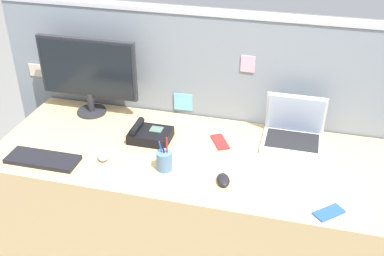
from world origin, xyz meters
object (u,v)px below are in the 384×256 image
computer_mouse_left_hand (104,155)px  cell_phone_red_case (220,142)px  pen_cup (164,161)px  cell_phone_blue_case (329,213)px  desktop_monitor (88,71)px  desk_phone (149,134)px  computer_mouse_right_hand (223,180)px  laptop (293,131)px  keyboard_main (43,159)px

computer_mouse_left_hand → cell_phone_red_case: computer_mouse_left_hand is taller
pen_cup → cell_phone_blue_case: bearing=-9.8°
desktop_monitor → computer_mouse_left_hand: desktop_monitor is taller
cell_phone_blue_case → desktop_monitor: bearing=-156.1°
desktop_monitor → cell_phone_blue_case: desktop_monitor is taller
desk_phone → cell_phone_red_case: 0.38m
cell_phone_red_case → computer_mouse_right_hand: bearing=-105.3°
computer_mouse_left_hand → cell_phone_blue_case: bearing=-22.7°
laptop → computer_mouse_left_hand: laptop is taller
keyboard_main → computer_mouse_right_hand: bearing=2.9°
computer_mouse_left_hand → cell_phone_blue_case: size_ratio=0.74×
laptop → pen_cup: laptop is taller
computer_mouse_right_hand → cell_phone_blue_case: bearing=-31.1°
computer_mouse_right_hand → pen_cup: (-0.30, 0.03, 0.03)m
keyboard_main → computer_mouse_right_hand: size_ratio=3.62×
keyboard_main → cell_phone_blue_case: (1.38, -0.05, -0.01)m
computer_mouse_right_hand → cell_phone_red_case: (-0.08, 0.34, -0.01)m
desktop_monitor → desk_phone: (0.43, -0.21, -0.23)m
desk_phone → computer_mouse_left_hand: 0.28m
desktop_monitor → computer_mouse_right_hand: (0.88, -0.48, -0.25)m
computer_mouse_right_hand → computer_mouse_left_hand: (-0.62, 0.05, 0.00)m
desktop_monitor → pen_cup: (0.59, -0.44, -0.21)m
keyboard_main → computer_mouse_right_hand: 0.90m
laptop → computer_mouse_left_hand: bearing=-155.8°
laptop → cell_phone_red_case: laptop is taller
desktop_monitor → computer_mouse_left_hand: (0.26, -0.43, -0.25)m
desktop_monitor → laptop: desktop_monitor is taller
computer_mouse_right_hand → desktop_monitor: bearing=132.0°
desk_phone → cell_phone_red_case: (0.37, 0.06, -0.03)m
desk_phone → keyboard_main: bearing=-143.9°
computer_mouse_right_hand → pen_cup: pen_cup is taller
laptop → keyboard_main: 1.29m
desk_phone → cell_phone_red_case: size_ratio=1.45×
desktop_monitor → desk_phone: size_ratio=2.67×
laptop → computer_mouse_right_hand: 0.54m
laptop → pen_cup: (-0.58, -0.42, -0.01)m
keyboard_main → cell_phone_blue_case: bearing=-2.3°
desk_phone → keyboard_main: desk_phone is taller
desktop_monitor → keyboard_main: (-0.02, -0.53, -0.25)m
computer_mouse_left_hand → desktop_monitor: bearing=106.5°
keyboard_main → computer_mouse_left_hand: bearing=19.4°
laptop → cell_phone_blue_case: 0.59m
computer_mouse_right_hand → desk_phone: bearing=129.5°
keyboard_main → desk_phone: bearing=35.7°
pen_cup → desktop_monitor: bearing=142.8°
computer_mouse_left_hand → pen_cup: pen_cup is taller
desktop_monitor → computer_mouse_right_hand: desktop_monitor is taller
keyboard_main → cell_phone_blue_case: 1.38m
pen_cup → cell_phone_red_case: 0.37m
desk_phone → keyboard_main: (-0.45, -0.33, -0.02)m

